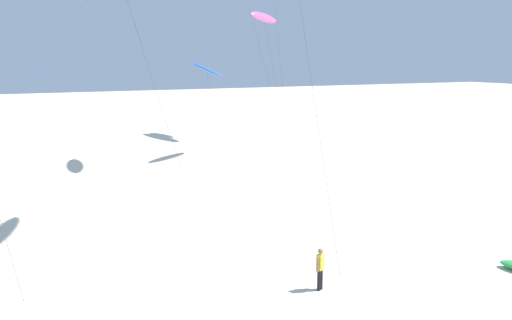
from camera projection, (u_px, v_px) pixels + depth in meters
flying_kite_0 at (207, 70)px, 64.45m from camera, size 4.26×14.11×8.54m
flying_kite_1 at (264, 18)px, 51.33m from camera, size 5.02×4.65×12.89m
person_near_right at (320, 267)px, 22.51m from camera, size 0.46×0.32×1.67m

